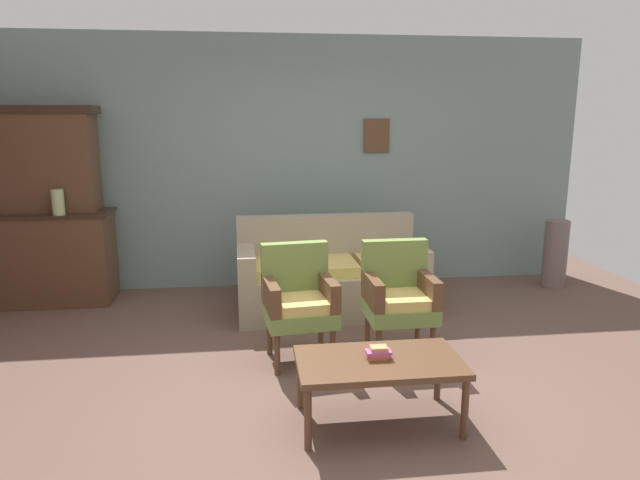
# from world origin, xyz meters

# --- Properties ---
(ground_plane) EXTENTS (7.68, 7.68, 0.00)m
(ground_plane) POSITION_xyz_m (0.00, 0.00, 0.00)
(ground_plane) COLOR brown
(wall_back_with_decor) EXTENTS (6.40, 0.09, 2.70)m
(wall_back_with_decor) POSITION_xyz_m (0.00, 2.63, 1.35)
(wall_back_with_decor) COLOR gray
(wall_back_with_decor) RESTS_ON ground
(side_cabinet) EXTENTS (1.16, 0.55, 0.93)m
(side_cabinet) POSITION_xyz_m (-2.46, 2.25, 0.47)
(side_cabinet) COLOR brown
(side_cabinet) RESTS_ON ground
(cabinet_upper_hutch) EXTENTS (0.99, 0.38, 1.03)m
(cabinet_upper_hutch) POSITION_xyz_m (-2.46, 2.33, 1.45)
(cabinet_upper_hutch) COLOR brown
(cabinet_upper_hutch) RESTS_ON side_cabinet
(vase_on_cabinet) EXTENTS (0.12, 0.12, 0.25)m
(vase_on_cabinet) POSITION_xyz_m (-2.32, 2.07, 1.05)
(vase_on_cabinet) COLOR #AFBE82
(vase_on_cabinet) RESTS_ON side_cabinet
(floral_couch) EXTENTS (1.78, 0.83, 0.90)m
(floral_couch) POSITION_xyz_m (0.25, 1.64, 0.33)
(floral_couch) COLOR gray
(floral_couch) RESTS_ON ground
(armchair_near_couch_end) EXTENTS (0.57, 0.54, 0.90)m
(armchair_near_couch_end) POSITION_xyz_m (-0.14, 0.55, 0.50)
(armchair_near_couch_end) COLOR olive
(armchair_near_couch_end) RESTS_ON ground
(armchair_near_cabinet) EXTENTS (0.53, 0.50, 0.90)m
(armchair_near_cabinet) POSITION_xyz_m (0.64, 0.55, 0.50)
(armchair_near_cabinet) COLOR olive
(armchair_near_cabinet) RESTS_ON ground
(coffee_table) EXTENTS (1.00, 0.56, 0.42)m
(coffee_table) POSITION_xyz_m (0.26, -0.45, 0.38)
(coffee_table) COLOR brown
(coffee_table) RESTS_ON ground
(book_stack_on_table) EXTENTS (0.15, 0.10, 0.08)m
(book_stack_on_table) POSITION_xyz_m (0.25, -0.44, 0.46)
(book_stack_on_table) COLOR #CE8150
(book_stack_on_table) RESTS_ON coffee_table
(floor_vase_by_wall) EXTENTS (0.26, 0.26, 0.74)m
(floor_vase_by_wall) POSITION_xyz_m (2.85, 2.15, 0.37)
(floor_vase_by_wall) COLOR #715E5B
(floor_vase_by_wall) RESTS_ON ground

